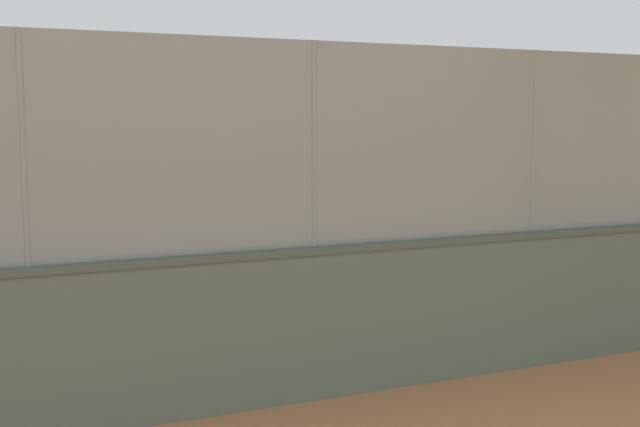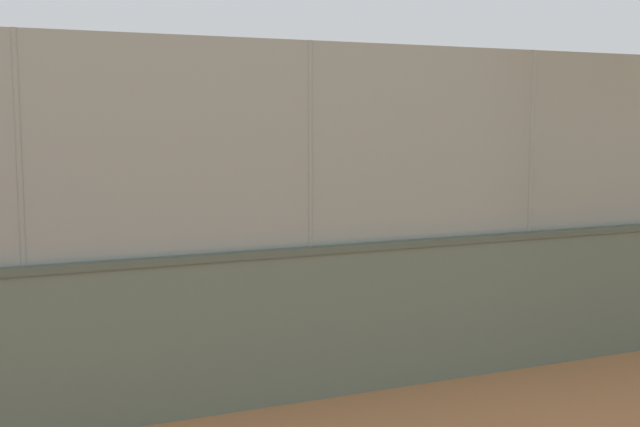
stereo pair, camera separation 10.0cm
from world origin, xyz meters
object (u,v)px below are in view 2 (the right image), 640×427
at_px(player_baseline_waiting, 237,221).
at_px(player_at_service_line, 287,201).
at_px(sports_ball, 234,257).
at_px(courtside_bench, 474,314).

bearing_deg(player_baseline_waiting, player_at_service_line, -125.93).
distance_m(sports_ball, courtside_bench, 8.34).
bearing_deg(sports_ball, courtside_bench, 99.68).
bearing_deg(sports_ball, player_baseline_waiting, -112.14).
xyz_separation_m(player_at_service_line, sports_ball, (2.80, 4.16, -0.84)).
bearing_deg(player_at_service_line, sports_ball, 56.09).
distance_m(player_baseline_waiting, player_at_service_line, 4.30).
relative_size(player_baseline_waiting, courtside_bench, 0.92).
relative_size(player_at_service_line, courtside_bench, 0.98).
xyz_separation_m(sports_ball, courtside_bench, (-1.40, 8.21, 0.37)).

